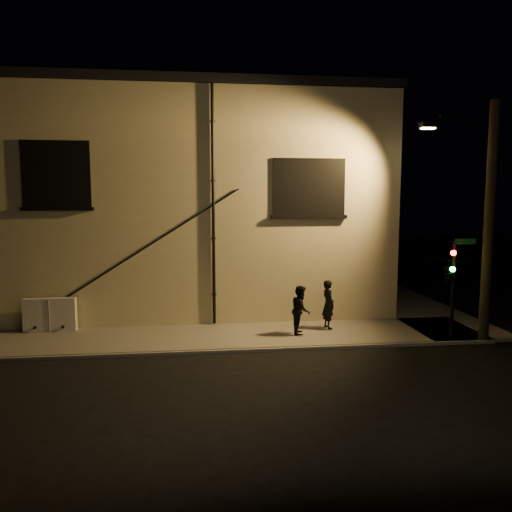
{
  "coord_description": "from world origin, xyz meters",
  "views": [
    {
      "loc": [
        -2.43,
        -14.51,
        4.6
      ],
      "look_at": [
        -0.44,
        1.8,
        2.69
      ],
      "focal_mm": 35.0,
      "sensor_mm": 36.0,
      "label": 1
    }
  ],
  "objects": [
    {
      "name": "pedestrian_b",
      "position": [
        1.0,
        1.35,
        0.93
      ],
      "size": [
        0.77,
        0.9,
        1.61
      ],
      "primitive_type": "imported",
      "rotation": [
        0.0,
        0.0,
        1.34
      ],
      "color": "black",
      "rests_on": "sidewalk"
    },
    {
      "name": "ground",
      "position": [
        0.0,
        0.0,
        0.0
      ],
      "size": [
        90.0,
        90.0,
        0.0
      ],
      "primitive_type": "plane",
      "color": "black"
    },
    {
      "name": "pedestrian_a",
      "position": [
        2.08,
        1.91,
        0.96
      ],
      "size": [
        0.51,
        0.68,
        1.69
      ],
      "primitive_type": "imported",
      "rotation": [
        0.0,
        0.0,
        1.76
      ],
      "color": "black",
      "rests_on": "sidewalk"
    },
    {
      "name": "building",
      "position": [
        -3.0,
        8.99,
        4.4
      ],
      "size": [
        16.2,
        12.23,
        8.8
      ],
      "color": "beige",
      "rests_on": "ground"
    },
    {
      "name": "traffic_signal",
      "position": [
        5.51,
        0.19,
        2.27
      ],
      "size": [
        1.34,
        1.89,
        3.2
      ],
      "color": "black",
      "rests_on": "sidewalk"
    },
    {
      "name": "streetlamp_pole",
      "position": [
        6.63,
        0.16,
        4.0
      ],
      "size": [
        2.04,
        1.4,
        7.58
      ],
      "color": "black",
      "rests_on": "ground"
    },
    {
      "name": "utility_cabinet",
      "position": [
        -7.34,
        2.7,
        0.68
      ],
      "size": [
        1.71,
        0.29,
        1.13
      ],
      "primitive_type": "cube",
      "color": "silver",
      "rests_on": "sidewalk"
    },
    {
      "name": "sidewalk",
      "position": [
        1.22,
        4.39,
        0.06
      ],
      "size": [
        21.0,
        16.0,
        0.12
      ],
      "color": "slate",
      "rests_on": "ground"
    }
  ]
}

